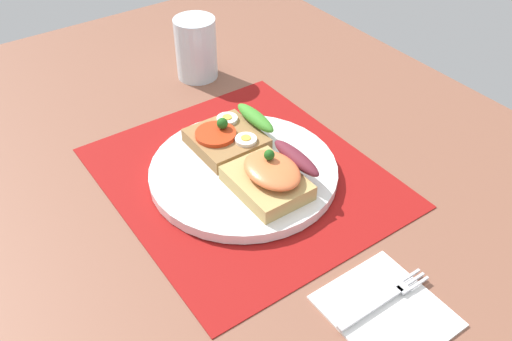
% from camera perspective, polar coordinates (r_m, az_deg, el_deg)
% --- Properties ---
extents(ground_plane, '(1.20, 0.90, 0.03)m').
position_cam_1_polar(ground_plane, '(0.78, -1.27, -1.60)').
color(ground_plane, brown).
extents(placemat, '(0.39, 0.34, 0.00)m').
position_cam_1_polar(placemat, '(0.77, -1.29, -0.61)').
color(placemat, maroon).
rests_on(placemat, ground_plane).
extents(plate, '(0.26, 0.26, 0.01)m').
position_cam_1_polar(plate, '(0.76, -1.30, -0.11)').
color(plate, white).
rests_on(plate, placemat).
extents(sandwich_egg_tomato, '(0.10, 0.11, 0.04)m').
position_cam_1_polar(sandwich_egg_tomato, '(0.79, -2.71, 3.57)').
color(sandwich_egg_tomato, olive).
rests_on(sandwich_egg_tomato, plate).
extents(sandwich_salmon, '(0.11, 0.10, 0.05)m').
position_cam_1_polar(sandwich_salmon, '(0.71, 1.74, -0.48)').
color(sandwich_salmon, tan).
rests_on(sandwich_salmon, plate).
extents(napkin, '(0.13, 0.12, 0.01)m').
position_cam_1_polar(napkin, '(0.63, 13.50, -13.62)').
color(napkin, white).
rests_on(napkin, ground_plane).
extents(fork, '(0.02, 0.13, 0.00)m').
position_cam_1_polar(fork, '(0.63, 13.25, -12.65)').
color(fork, '#B7B7BC').
rests_on(fork, napkin).
extents(drinking_glass, '(0.07, 0.07, 0.11)m').
position_cam_1_polar(drinking_glass, '(0.98, -6.19, 12.39)').
color(drinking_glass, silver).
rests_on(drinking_glass, ground_plane).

